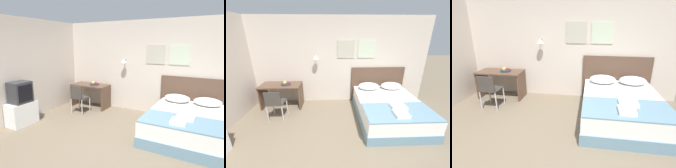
{
  "view_description": "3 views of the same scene",
  "coord_description": "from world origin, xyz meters",
  "views": [
    {
      "loc": [
        1.94,
        -2.91,
        2.0
      ],
      "look_at": [
        -0.26,
        1.13,
        1.06
      ],
      "focal_mm": 32.0,
      "sensor_mm": 36.0,
      "label": 1
    },
    {
      "loc": [
        -0.06,
        -1.7,
        2.18
      ],
      "look_at": [
        0.08,
        1.7,
        0.9
      ],
      "focal_mm": 22.0,
      "sensor_mm": 36.0,
      "label": 2
    },
    {
      "loc": [
        0.73,
        -1.96,
        1.95
      ],
      "look_at": [
        0.23,
        1.3,
        0.77
      ],
      "focal_mm": 28.0,
      "sensor_mm": 36.0,
      "label": 3
    }
  ],
  "objects": [
    {
      "name": "ground_plane",
      "position": [
        0.0,
        0.0,
        0.0
      ],
      "size": [
        24.0,
        24.0,
        0.0
      ],
      "primitive_type": "plane",
      "color": "#756651"
    },
    {
      "name": "wall_back",
      "position": [
        0.01,
        2.57,
        1.33
      ],
      "size": [
        5.85,
        0.31,
        2.65
      ],
      "color": "beige",
      "rests_on": "ground_plane"
    },
    {
      "name": "bed",
      "position": [
        1.4,
        1.45,
        0.26
      ],
      "size": [
        1.59,
        2.06,
        0.53
      ],
      "color": "#66899E",
      "rests_on": "ground_plane"
    },
    {
      "name": "headboard",
      "position": [
        1.4,
        2.51,
        0.57
      ],
      "size": [
        1.71,
        0.06,
        1.14
      ],
      "color": "brown",
      "rests_on": "ground_plane"
    },
    {
      "name": "pillow_left",
      "position": [
        1.05,
        2.21,
        0.62
      ],
      "size": [
        0.63,
        0.45,
        0.19
      ],
      "color": "white",
      "rests_on": "bed"
    },
    {
      "name": "pillow_right",
      "position": [
        1.76,
        2.21,
        0.62
      ],
      "size": [
        0.63,
        0.45,
        0.19
      ],
      "color": "white",
      "rests_on": "bed"
    },
    {
      "name": "throw_blanket",
      "position": [
        1.4,
        0.86,
        0.54
      ],
      "size": [
        1.54,
        0.82,
        0.02
      ],
      "color": "#66899E",
      "rests_on": "bed"
    },
    {
      "name": "folded_towel_near_foot",
      "position": [
        1.44,
        1.0,
        0.58
      ],
      "size": [
        0.33,
        0.27,
        0.06
      ],
      "color": "white",
      "rests_on": "throw_blanket"
    },
    {
      "name": "folded_towel_mid_bed",
      "position": [
        1.36,
        0.71,
        0.58
      ],
      "size": [
        0.28,
        0.3,
        0.06
      ],
      "color": "white",
      "rests_on": "throw_blanket"
    },
    {
      "name": "desk",
      "position": [
        -1.61,
        2.18,
        0.51
      ],
      "size": [
        1.18,
        0.59,
        0.73
      ],
      "color": "brown",
      "rests_on": "ground_plane"
    },
    {
      "name": "desk_chair",
      "position": [
        -1.55,
        1.49,
        0.5
      ],
      "size": [
        0.42,
        0.42,
        0.82
      ],
      "color": "#3D3833",
      "rests_on": "ground_plane"
    },
    {
      "name": "fruit_bowl",
      "position": [
        -1.45,
        2.16,
        0.77
      ],
      "size": [
        0.27,
        0.27,
        0.13
      ],
      "color": "#333842",
      "rests_on": "desk"
    }
  ]
}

